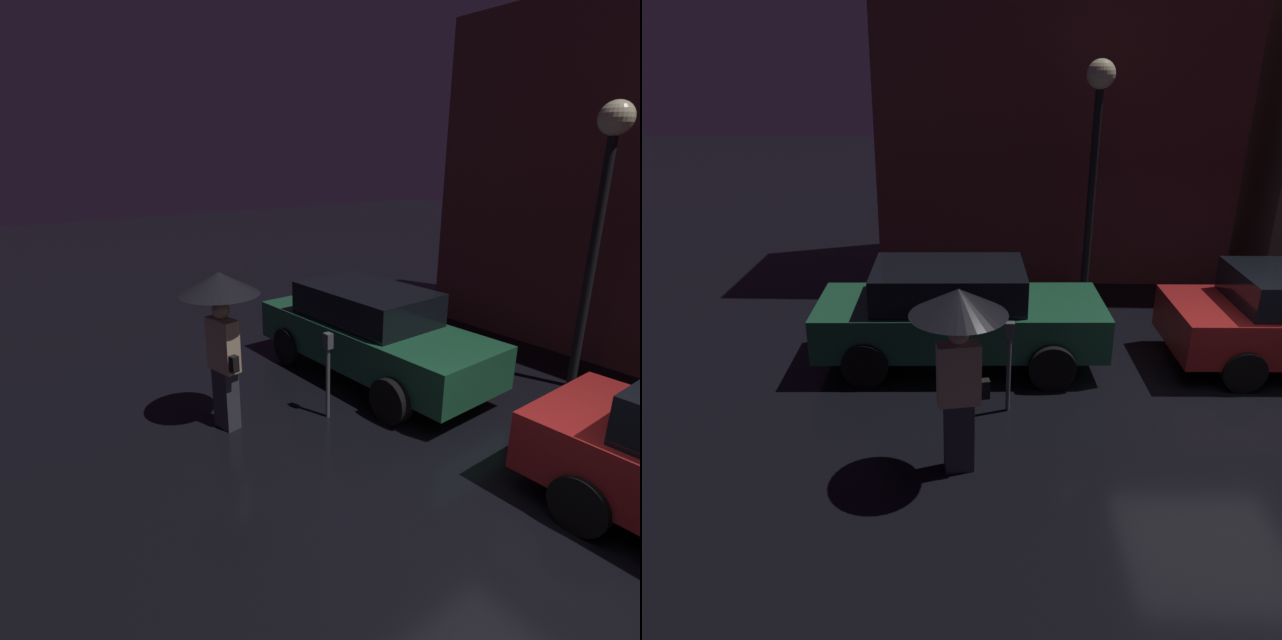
{
  "view_description": "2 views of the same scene",
  "coord_description": "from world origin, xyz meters",
  "views": [
    {
      "loc": [
        2.1,
        -4.05,
        3.62
      ],
      "look_at": [
        -3.46,
        0.02,
        1.36
      ],
      "focal_mm": 28.0,
      "sensor_mm": 36.0,
      "label": 1
    },
    {
      "loc": [
        -3.44,
        -7.42,
        4.45
      ],
      "look_at": [
        -3.68,
        -0.22,
        1.36
      ],
      "focal_mm": 35.0,
      "sensor_mm": 36.0,
      "label": 2
    }
  ],
  "objects": [
    {
      "name": "parked_car_green",
      "position": [
        -3.8,
        1.33,
        0.81
      ],
      "size": [
        4.37,
        1.87,
        1.55
      ],
      "rotation": [
        0.0,
        0.0,
        0.04
      ],
      "color": "#1E5638",
      "rests_on": "ground"
    },
    {
      "name": "parking_meter",
      "position": [
        -3.07,
        -0.12,
        0.8
      ],
      "size": [
        0.12,
        0.1,
        1.29
      ],
      "color": "#4C5154",
      "rests_on": "ground"
    },
    {
      "name": "street_lamp_near",
      "position": [
        -1.51,
        3.74,
        3.26
      ],
      "size": [
        0.48,
        0.48,
        4.38
      ],
      "color": "black",
      "rests_on": "ground"
    },
    {
      "name": "ground_plane",
      "position": [
        0.0,
        0.0,
        0.0
      ],
      "size": [
        60.0,
        60.0,
        0.0
      ],
      "primitive_type": "plane",
      "color": "black"
    },
    {
      "name": "pedestrian_with_umbrella",
      "position": [
        -3.68,
        -1.42,
        1.71
      ],
      "size": [
        1.06,
        1.06,
        2.22
      ],
      "rotation": [
        0.0,
        0.0,
        0.19
      ],
      "color": "#383842",
      "rests_on": "ground"
    }
  ]
}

